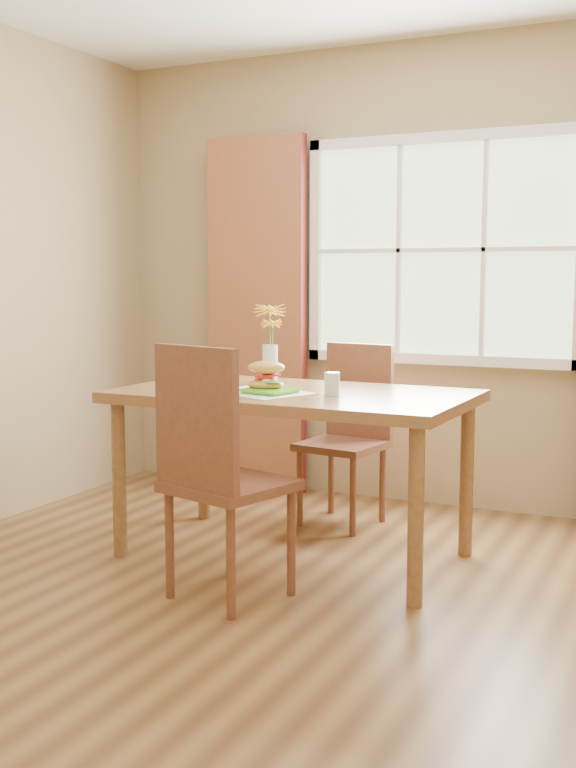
{
  "coord_description": "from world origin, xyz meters",
  "views": [
    {
      "loc": [
        1.45,
        -3.21,
        1.35
      ],
      "look_at": [
        -0.36,
        0.58,
        0.85
      ],
      "focal_mm": 42.0,
      "sensor_mm": 36.0,
      "label": 1
    }
  ],
  "objects_px": {
    "water_glass": "(332,384)",
    "chair_far": "(350,425)",
    "croissant_sandwich": "(266,376)",
    "dining_table": "(293,408)",
    "flower_vase": "(270,336)",
    "chair_near": "(214,463)"
  },
  "relations": [
    {
      "from": "chair_far",
      "to": "dining_table",
      "type": "bearing_deg",
      "value": -82.81
    },
    {
      "from": "dining_table",
      "to": "chair_near",
      "type": "xyz_separation_m",
      "value": [
        -0.03,
        -0.71,
        -0.13
      ]
    },
    {
      "from": "dining_table",
      "to": "flower_vase",
      "type": "distance_m",
      "value": 0.46
    },
    {
      "from": "chair_far",
      "to": "flower_vase",
      "type": "xyz_separation_m",
      "value": [
        -0.25,
        -0.48,
        0.51
      ]
    },
    {
      "from": "dining_table",
      "to": "croissant_sandwich",
      "type": "distance_m",
      "value": 0.22
    },
    {
      "from": "water_glass",
      "to": "chair_far",
      "type": "bearing_deg",
      "value": 105.65
    },
    {
      "from": "flower_vase",
      "to": "chair_far",
      "type": "bearing_deg",
      "value": 62.46
    },
    {
      "from": "dining_table",
      "to": "chair_far",
      "type": "bearing_deg",
      "value": 90.07
    },
    {
      "from": "chair_far",
      "to": "water_glass",
      "type": "xyz_separation_m",
      "value": [
        0.22,
        -0.77,
        0.32
      ]
    },
    {
      "from": "dining_table",
      "to": "water_glass",
      "type": "xyz_separation_m",
      "value": [
        0.23,
        -0.07,
        0.13
      ]
    },
    {
      "from": "chair_far",
      "to": "water_glass",
      "type": "distance_m",
      "value": 0.87
    },
    {
      "from": "croissant_sandwich",
      "to": "water_glass",
      "type": "xyz_separation_m",
      "value": [
        0.31,
        0.06,
        -0.03
      ]
    },
    {
      "from": "croissant_sandwich",
      "to": "water_glass",
      "type": "bearing_deg",
      "value": -3.18
    },
    {
      "from": "chair_near",
      "to": "flower_vase",
      "type": "bearing_deg",
      "value": 118.37
    },
    {
      "from": "dining_table",
      "to": "flower_vase",
      "type": "relative_size",
      "value": 4.15
    },
    {
      "from": "water_glass",
      "to": "chair_near",
      "type": "bearing_deg",
      "value": -111.63
    },
    {
      "from": "dining_table",
      "to": "croissant_sandwich",
      "type": "height_order",
      "value": "croissant_sandwich"
    },
    {
      "from": "chair_near",
      "to": "croissant_sandwich",
      "type": "distance_m",
      "value": 0.66
    },
    {
      "from": "dining_table",
      "to": "chair_near",
      "type": "distance_m",
      "value": 0.72
    },
    {
      "from": "chair_far",
      "to": "chair_near",
      "type": "bearing_deg",
      "value": -83.33
    },
    {
      "from": "chair_far",
      "to": "flower_vase",
      "type": "bearing_deg",
      "value": -109.36
    },
    {
      "from": "water_glass",
      "to": "flower_vase",
      "type": "distance_m",
      "value": 0.58
    }
  ]
}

